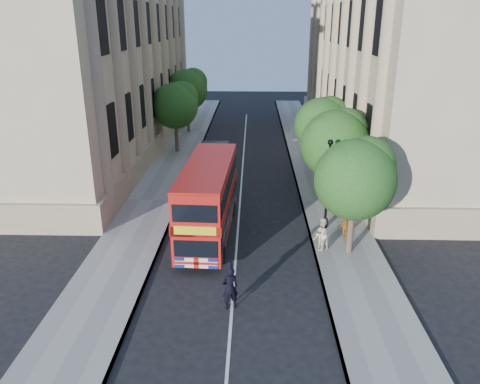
# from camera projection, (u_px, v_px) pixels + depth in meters

# --- Properties ---
(ground) EXTENTS (120.00, 120.00, 0.00)m
(ground) POSITION_uv_depth(u_px,v_px,m) (234.00, 282.00, 21.46)
(ground) COLOR black
(ground) RESTS_ON ground
(pavement_right) EXTENTS (3.50, 80.00, 0.12)m
(pavement_right) POSITION_uv_depth(u_px,v_px,m) (327.00, 202.00, 30.66)
(pavement_right) COLOR gray
(pavement_right) RESTS_ON ground
(pavement_left) EXTENTS (3.50, 80.00, 0.12)m
(pavement_left) POSITION_uv_depth(u_px,v_px,m) (153.00, 200.00, 30.96)
(pavement_left) COLOR gray
(pavement_left) RESTS_ON ground
(building_right) EXTENTS (12.00, 38.00, 18.00)m
(building_right) POSITION_uv_depth(u_px,v_px,m) (404.00, 48.00, 40.45)
(building_right) COLOR tan
(building_right) RESTS_ON ground
(building_left) EXTENTS (12.00, 38.00, 18.00)m
(building_left) POSITION_uv_depth(u_px,v_px,m) (88.00, 47.00, 41.16)
(building_left) COLOR tan
(building_left) RESTS_ON ground
(tree_right_near) EXTENTS (4.00, 4.00, 6.08)m
(tree_right_near) POSITION_uv_depth(u_px,v_px,m) (356.00, 175.00, 22.67)
(tree_right_near) COLOR #473828
(tree_right_near) RESTS_ON ground
(tree_right_mid) EXTENTS (4.20, 4.20, 6.37)m
(tree_right_mid) POSITION_uv_depth(u_px,v_px,m) (336.00, 141.00, 28.22)
(tree_right_mid) COLOR #473828
(tree_right_mid) RESTS_ON ground
(tree_right_far) EXTENTS (4.00, 4.00, 6.15)m
(tree_right_far) POSITION_uv_depth(u_px,v_px,m) (322.00, 122.00, 33.89)
(tree_right_far) COLOR #473828
(tree_right_far) RESTS_ON ground
(tree_left_far) EXTENTS (4.00, 4.00, 6.30)m
(tree_left_far) POSITION_uv_depth(u_px,v_px,m) (176.00, 103.00, 40.71)
(tree_left_far) COLOR #473828
(tree_left_far) RESTS_ON ground
(tree_left_back) EXTENTS (4.20, 4.20, 6.65)m
(tree_left_back) POSITION_uv_depth(u_px,v_px,m) (188.00, 87.00, 48.11)
(tree_left_back) COLOR #473828
(tree_left_back) RESTS_ON ground
(lamp_post) EXTENTS (0.32, 0.32, 5.16)m
(lamp_post) POSITION_uv_depth(u_px,v_px,m) (327.00, 188.00, 26.08)
(lamp_post) COLOR black
(lamp_post) RESTS_ON pavement_right
(double_decker_bus) EXTENTS (2.74, 8.92, 4.08)m
(double_decker_bus) POSITION_uv_depth(u_px,v_px,m) (208.00, 198.00, 25.32)
(double_decker_bus) COLOR #A6110B
(double_decker_bus) RESTS_ON ground
(box_van) EXTENTS (2.12, 4.96, 2.81)m
(box_van) POSITION_uv_depth(u_px,v_px,m) (213.00, 168.00, 33.23)
(box_van) COLOR black
(box_van) RESTS_ON ground
(police_constable) EXTENTS (0.82, 0.68, 1.92)m
(police_constable) POSITION_uv_depth(u_px,v_px,m) (230.00, 288.00, 19.25)
(police_constable) COLOR black
(police_constable) RESTS_ON ground
(woman_pedestrian) EXTENTS (1.08, 1.03, 1.75)m
(woman_pedestrian) POSITION_uv_depth(u_px,v_px,m) (322.00, 234.00, 23.98)
(woman_pedestrian) COLOR beige
(woman_pedestrian) RESTS_ON pavement_right
(child_a) EXTENTS (0.76, 0.51, 1.20)m
(child_a) POSITION_uv_depth(u_px,v_px,m) (345.00, 227.00, 25.43)
(child_a) COLOR #C57F22
(child_a) RESTS_ON pavement_right
(child_b) EXTENTS (0.80, 0.54, 1.15)m
(child_b) POSITION_uv_depth(u_px,v_px,m) (321.00, 237.00, 24.30)
(child_b) COLOR #E2BA4D
(child_b) RESTS_ON pavement_right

